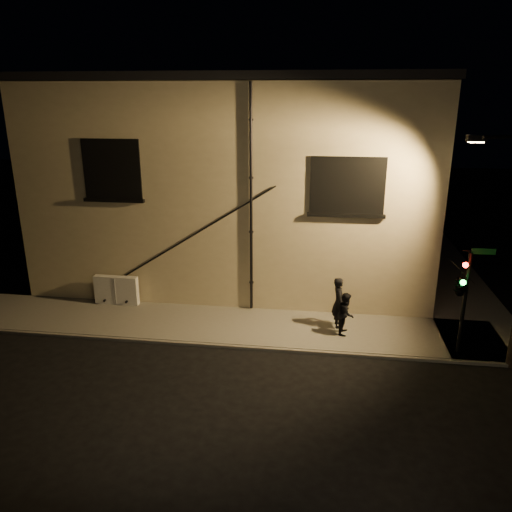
# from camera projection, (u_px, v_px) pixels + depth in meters

# --- Properties ---
(ground) EXTENTS (90.00, 90.00, 0.00)m
(ground) POSITION_uv_depth(u_px,v_px,m) (293.00, 351.00, 16.36)
(ground) COLOR black
(sidewalk) EXTENTS (21.00, 16.00, 0.12)m
(sidewalk) POSITION_uv_depth(u_px,v_px,m) (330.00, 300.00, 20.32)
(sidewalk) COLOR slate
(sidewalk) RESTS_ON ground
(building) EXTENTS (16.20, 12.23, 8.80)m
(building) POSITION_uv_depth(u_px,v_px,m) (245.00, 174.00, 23.86)
(building) COLOR beige
(building) RESTS_ON ground
(utility_cabinet) EXTENTS (1.74, 0.29, 1.14)m
(utility_cabinet) POSITION_uv_depth(u_px,v_px,m) (117.00, 290.00, 19.62)
(utility_cabinet) COLOR silver
(utility_cabinet) RESTS_ON sidewalk
(pedestrian_a) EXTENTS (0.53, 0.73, 1.84)m
(pedestrian_a) POSITION_uv_depth(u_px,v_px,m) (339.00, 302.00, 17.60)
(pedestrian_a) COLOR black
(pedestrian_a) RESTS_ON sidewalk
(pedestrian_b) EXTENTS (0.68, 0.81, 1.49)m
(pedestrian_b) POSITION_uv_depth(u_px,v_px,m) (346.00, 313.00, 17.13)
(pedestrian_b) COLOR black
(pedestrian_b) RESTS_ON sidewalk
(traffic_signal) EXTENTS (1.23, 2.06, 3.50)m
(traffic_signal) POSITION_uv_depth(u_px,v_px,m) (461.00, 284.00, 15.29)
(traffic_signal) COLOR black
(traffic_signal) RESTS_ON sidewalk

